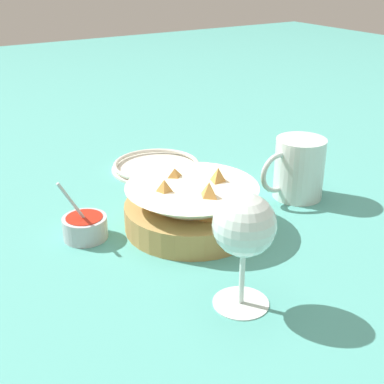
# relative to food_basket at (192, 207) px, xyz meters

# --- Properties ---
(ground_plane) EXTENTS (4.00, 4.00, 0.00)m
(ground_plane) POSITION_rel_food_basket_xyz_m (0.02, 0.03, -0.04)
(ground_plane) COLOR teal
(food_basket) EXTENTS (0.21, 0.21, 0.10)m
(food_basket) POSITION_rel_food_basket_xyz_m (0.00, 0.00, 0.00)
(food_basket) COLOR #B2894C
(food_basket) RESTS_ON ground_plane
(sauce_cup) EXTENTS (0.07, 0.07, 0.10)m
(sauce_cup) POSITION_rel_food_basket_xyz_m (0.16, -0.06, -0.02)
(sauce_cup) COLOR #B7B7BC
(sauce_cup) RESTS_ON ground_plane
(wine_glass) EXTENTS (0.08, 0.08, 0.15)m
(wine_glass) POSITION_rel_food_basket_xyz_m (0.06, 0.21, 0.07)
(wine_glass) COLOR silver
(wine_glass) RESTS_ON ground_plane
(beer_mug) EXTENTS (0.13, 0.09, 0.11)m
(beer_mug) POSITION_rel_food_basket_xyz_m (-0.22, 0.00, 0.02)
(beer_mug) COLOR silver
(beer_mug) RESTS_ON ground_plane
(side_plate) EXTENTS (0.18, 0.18, 0.01)m
(side_plate) POSITION_rel_food_basket_xyz_m (-0.07, -0.25, -0.03)
(side_plate) COLOR silver
(side_plate) RESTS_ON ground_plane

